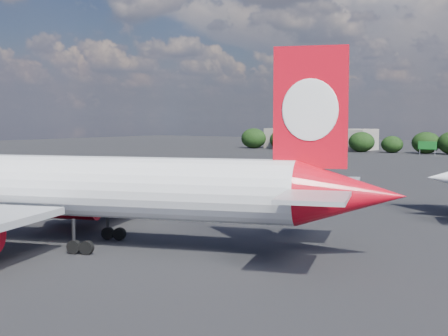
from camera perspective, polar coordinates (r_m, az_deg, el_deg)
The scene contains 4 objects.
ground at distance 101.12m, azimuth 8.33°, elevation -2.33°, with size 500.00×500.00×0.00m, color black.
qantas_airliner at distance 59.90m, azimuth -12.35°, elevation -1.82°, with size 53.86×51.76×18.10m.
terminal_building at distance 247.66m, azimuth 8.77°, elevation 2.65°, with size 42.00×16.00×8.00m.
highway_sign at distance 215.30m, azimuth 18.11°, elevation 1.96°, with size 6.00×0.30×4.50m.
Camera 1 is at (45.37, -29.56, 12.07)m, focal length 50.00 mm.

